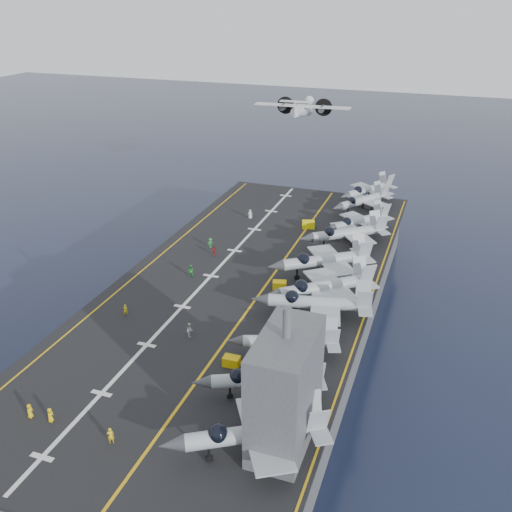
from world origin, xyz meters
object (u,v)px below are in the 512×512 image
(fighter_jet_0, at_px, (255,432))
(tow_cart_a, at_px, (232,361))
(island_superstructure, at_px, (286,378))
(transport_plane, at_px, (302,112))

(fighter_jet_0, relative_size, tow_cart_a, 9.46)
(tow_cart_a, bearing_deg, island_superstructure, -45.63)
(fighter_jet_0, relative_size, transport_plane, 0.87)
(island_superstructure, xyz_separation_m, transport_plane, (-21.11, 81.53, 8.22))
(island_superstructure, bearing_deg, tow_cart_a, 134.37)
(fighter_jet_0, bearing_deg, transport_plane, 102.76)
(fighter_jet_0, bearing_deg, tow_cart_a, 120.77)
(island_superstructure, relative_size, fighter_jet_0, 0.79)
(tow_cart_a, height_order, transport_plane, transport_plane)
(transport_plane, bearing_deg, fighter_jet_0, -77.24)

